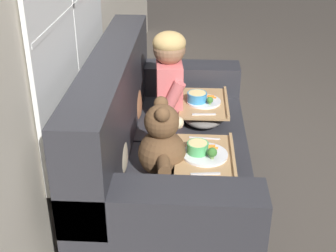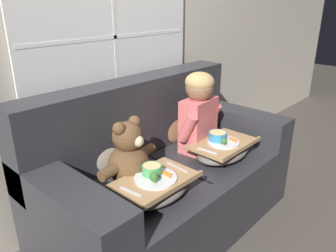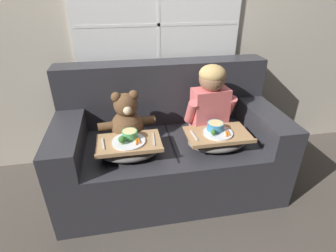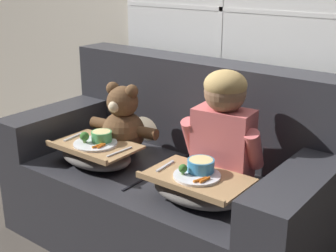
{
  "view_description": "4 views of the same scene",
  "coord_description": "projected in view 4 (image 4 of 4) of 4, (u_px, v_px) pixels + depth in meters",
  "views": [
    {
      "loc": [
        -2.39,
        -0.12,
        1.83
      ],
      "look_at": [
        -0.07,
        0.02,
        0.62
      ],
      "focal_mm": 50.0,
      "sensor_mm": 36.0,
      "label": 1
    },
    {
      "loc": [
        -1.43,
        -1.3,
        1.51
      ],
      "look_at": [
        0.09,
        0.11,
        0.7
      ],
      "focal_mm": 35.0,
      "sensor_mm": 36.0,
      "label": 2
    },
    {
      "loc": [
        -0.34,
        -1.77,
        1.57
      ],
      "look_at": [
        -0.02,
        -0.05,
        0.61
      ],
      "focal_mm": 28.0,
      "sensor_mm": 36.0,
      "label": 3
    },
    {
      "loc": [
        1.41,
        -1.8,
        1.5
      ],
      "look_at": [
        -0.05,
        0.08,
        0.68
      ],
      "focal_mm": 50.0,
      "sensor_mm": 36.0,
      "label": 4
    }
  ],
  "objects": [
    {
      "name": "teddy_bear",
      "position": [
        123.0,
        124.0,
        2.65
      ],
      "size": [
        0.45,
        0.31,
        0.41
      ],
      "color": "brown",
      "rests_on": "couch"
    },
    {
      "name": "wall_back_with_window",
      "position": [
        226.0,
        2.0,
        2.64
      ],
      "size": [
        8.0,
        0.08,
        2.6
      ],
      "color": "beige",
      "rests_on": "ground_plane"
    },
    {
      "name": "throw_pillow_behind_teddy",
      "position": [
        150.0,
        117.0,
        2.83
      ],
      "size": [
        0.3,
        0.15,
        0.31
      ],
      "color": "#C1B293",
      "rests_on": "couch"
    },
    {
      "name": "lap_tray_child",
      "position": [
        197.0,
        186.0,
        2.14
      ],
      "size": [
        0.47,
        0.31,
        0.19
      ],
      "color": "slate",
      "rests_on": "child_figure"
    },
    {
      "name": "couch",
      "position": [
        173.0,
        182.0,
        2.58
      ],
      "size": [
        1.76,
        0.89,
        1.0
      ],
      "color": "#2D2D33",
      "rests_on": "ground_plane"
    },
    {
      "name": "child_figure",
      "position": [
        224.0,
        123.0,
        2.23
      ],
      "size": [
        0.42,
        0.21,
        0.57
      ],
      "color": "#DB6666",
      "rests_on": "couch"
    },
    {
      "name": "lap_tray_teddy",
      "position": [
        96.0,
        153.0,
        2.52
      ],
      "size": [
        0.45,
        0.3,
        0.19
      ],
      "color": "slate",
      "rests_on": "teddy_bear"
    },
    {
      "name": "ground_plane",
      "position": [
        165.0,
        244.0,
        2.65
      ],
      "size": [
        14.0,
        14.0,
        0.0
      ],
      "primitive_type": "plane",
      "color": "#4C443D"
    },
    {
      "name": "throw_pillow_behind_child",
      "position": [
        246.0,
        141.0,
        2.46
      ],
      "size": [
        0.33,
        0.16,
        0.34
      ],
      "color": "#B2754C",
      "rests_on": "couch"
    }
  ]
}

